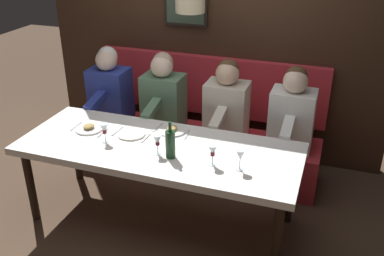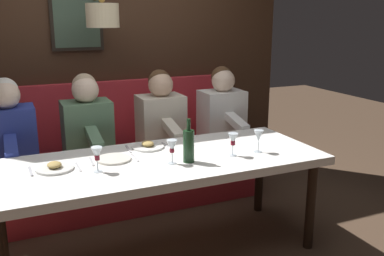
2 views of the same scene
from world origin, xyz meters
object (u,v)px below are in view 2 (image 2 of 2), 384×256
(diner_nearest, at_px, (222,111))
(wine_bottle, at_px, (189,145))
(dining_table, at_px, (159,168))
(diner_far, at_px, (9,132))
(diner_near, at_px, (161,117))
(wine_glass_1, at_px, (97,154))
(wine_glass_2, at_px, (172,147))
(wine_glass_3, at_px, (259,136))
(diner_middle, at_px, (87,124))
(wine_glass_0, at_px, (233,140))

(diner_nearest, height_order, wine_bottle, diner_nearest)
(dining_table, distance_m, diner_far, 1.29)
(diner_nearest, xyz_separation_m, diner_near, (0.00, 0.62, 0.00))
(wine_glass_1, relative_size, wine_glass_2, 1.00)
(diner_far, relative_size, wine_glass_3, 4.82)
(diner_middle, xyz_separation_m, wine_glass_3, (-1.03, -1.04, 0.04))
(diner_near, distance_m, wine_glass_3, 1.09)
(wine_bottle, bearing_deg, diner_far, 46.93)
(diner_nearest, xyz_separation_m, wine_bottle, (-1.02, 0.79, 0.04))
(dining_table, bearing_deg, wine_glass_1, 100.59)
(wine_glass_0, xyz_separation_m, wine_glass_1, (0.06, 0.94, -0.00))
(diner_nearest, height_order, wine_glass_0, diner_nearest)
(dining_table, xyz_separation_m, wine_glass_3, (-0.14, -0.71, 0.18))
(diner_nearest, bearing_deg, diner_far, 90.00)
(wine_glass_1, xyz_separation_m, wine_glass_3, (-0.06, -1.15, 0.00))
(dining_table, height_order, diner_near, diner_near)
(diner_middle, distance_m, wine_glass_0, 1.32)
(diner_nearest, height_order, wine_glass_1, diner_nearest)
(wine_glass_2, bearing_deg, wine_glass_0, -92.19)
(wine_glass_2, bearing_deg, dining_table, 21.10)
(dining_table, distance_m, wine_glass_1, 0.48)
(dining_table, xyz_separation_m, diner_near, (0.88, -0.33, 0.14))
(diner_nearest, bearing_deg, diner_middle, 90.00)
(diner_far, distance_m, wine_glass_3, 1.93)
(wine_glass_1, xyz_separation_m, wine_bottle, (-0.06, -0.60, 0.00))
(diner_near, bearing_deg, dining_table, 159.44)
(diner_far, xyz_separation_m, wine_glass_2, (-1.01, -0.98, 0.04))
(diner_middle, xyz_separation_m, wine_glass_1, (-0.96, 0.11, 0.04))
(diner_near, bearing_deg, wine_glass_1, 141.37)
(wine_glass_1, height_order, wine_bottle, wine_bottle)
(wine_bottle, bearing_deg, wine_glass_0, -90.35)
(diner_far, distance_m, wine_glass_0, 1.76)
(wine_bottle, bearing_deg, wine_glass_2, 82.42)
(diner_near, bearing_deg, wine_glass_0, -170.60)
(diner_near, height_order, diner_far, same)
(wine_bottle, bearing_deg, wine_glass_1, 84.44)
(wine_bottle, bearing_deg, wine_glass_3, -90.25)
(wine_glass_1, bearing_deg, diner_middle, -6.74)
(diner_nearest, bearing_deg, dining_table, 132.85)
(wine_glass_2, bearing_deg, wine_bottle, -97.58)
(diner_near, xyz_separation_m, diner_far, (0.00, 1.26, 0.00))
(diner_near, distance_m, wine_bottle, 1.04)
(diner_middle, bearing_deg, wine_glass_2, -159.63)
(diner_near, xyz_separation_m, diner_middle, (0.00, 0.66, 0.00))
(dining_table, distance_m, diner_nearest, 1.30)
(diner_far, height_order, wine_bottle, diner_far)
(wine_glass_0, bearing_deg, diner_middle, 38.88)
(wine_glass_1, bearing_deg, wine_glass_3, -93.04)
(diner_nearest, relative_size, wine_glass_3, 4.82)
(diner_nearest, xyz_separation_m, wine_glass_3, (-1.03, 0.24, 0.04))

